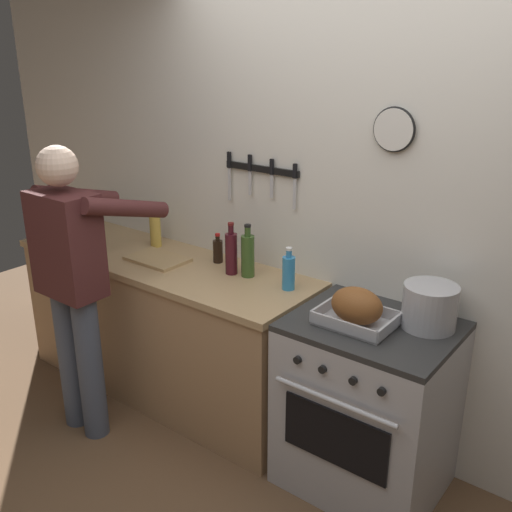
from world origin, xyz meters
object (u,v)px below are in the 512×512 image
Objects in this scene: stock_pot at (430,306)px; bottle_cooking_oil at (155,229)px; bottle_wine_red at (231,252)px; stove at (367,406)px; bottle_soy_sauce at (218,250)px; roasting_pan at (357,308)px; bottle_dish_soap at (289,272)px; cutting_board at (158,259)px; person_cook at (74,276)px; bottle_olive_oil at (248,255)px.

stock_pot is 1.84m from bottle_cooking_oil.
bottle_wine_red is 1.07× the size of bottle_cooking_oil.
bottle_soy_sauce is at bearing 171.01° from stove.
bottle_dish_soap is at bearing 162.46° from roasting_pan.
bottle_wine_red reaches higher than bottle_cooking_oil.
cutting_board is 0.37m from bottle_soy_sauce.
cutting_board is (-1.63, -0.16, -0.09)m from stock_pot.
bottle_cooking_oil is 1.21× the size of bottle_dish_soap.
person_cook is 5.50× the size of bottle_wine_red.
stove is at bearing -5.35° from bottle_cooking_oil.
bottle_soy_sauce is (-1.11, 0.18, 0.52)m from stove.
stove is 1.02m from bottle_olive_oil.
person_cook is 5.48× the size of bottle_olive_oil.
bottle_wine_red reaches higher than roasting_pan.
roasting_pan is at bearing -9.17° from bottle_wine_red.
bottle_cooking_oil is (-1.56, 0.21, 0.04)m from roasting_pan.
person_cook reaches higher than bottle_dish_soap.
person_cook is at bearing -130.80° from bottle_wine_red.
bottle_cooking_oil is at bearing 174.44° from bottle_wine_red.
bottle_wine_red reaches higher than bottle_soy_sauce.
person_cook is 0.95m from bottle_olive_oil.
person_cook is 1.16m from bottle_dish_soap.
bottle_dish_soap is at bearing 169.87° from stove.
person_cook reaches higher than bottle_wine_red.
bottle_olive_oil is at bearing -13.19° from bottle_soy_sauce.
roasting_pan is at bearing -17.54° from bottle_dish_soap.
stove is 1.49m from cutting_board.
bottle_dish_soap is 0.57m from bottle_soy_sauce.
bottle_wine_red is at bearing -178.02° from bottle_dish_soap.
bottle_cooking_oil reaches higher than stove.
bottle_cooking_oil is 0.93× the size of bottle_olive_oil.
roasting_pan is 0.51m from bottle_dish_soap.
bottle_soy_sauce is at bearing 177.93° from stock_pot.
cutting_board is at bearing -41.58° from bottle_cooking_oil.
bottle_dish_soap is (-0.55, 0.10, 0.55)m from stove.
bottle_cooking_oil is at bearing -177.29° from bottle_soy_sauce.
bottle_cooking_oil is 0.51m from bottle_soy_sauce.
stove is 0.78m from bottle_dish_soap.
person_cook is 6.65× the size of stock_pot.
stock_pot reaches higher than roasting_pan.
roasting_pan is at bearing -60.40° from person_cook.
bottle_wine_red is 1.00× the size of bottle_olive_oil.
bottle_dish_soap is at bearing 8.20° from cutting_board.
cutting_board is at bearing -178.89° from stove.
stove is 2.98× the size of bottle_wine_red.
stove is at bearing -59.27° from person_cook.
stock_pot is 1.15m from bottle_wine_red.
bottle_wine_red is (-0.87, 0.14, 0.04)m from roasting_pan.
stock_pot is at bearing 31.20° from stove.
bottle_wine_red is 1.68× the size of bottle_soy_sauce.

